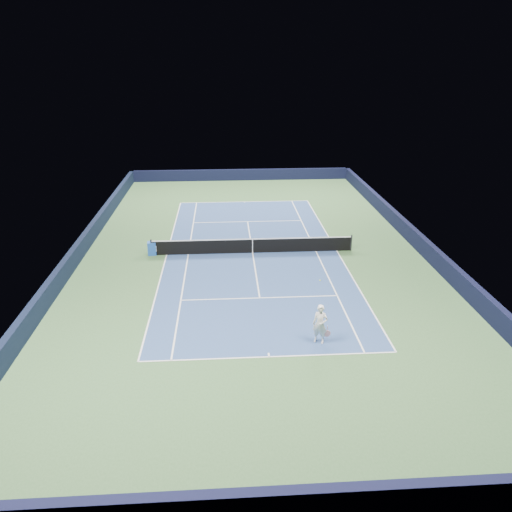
{
  "coord_description": "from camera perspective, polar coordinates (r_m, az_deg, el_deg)",
  "views": [
    {
      "loc": [
        -1.72,
        -29.71,
        11.92
      ],
      "look_at": [
        0.02,
        -3.0,
        1.0
      ],
      "focal_mm": 35.0,
      "sensor_mm": 36.0,
      "label": 1
    }
  ],
  "objects": [
    {
      "name": "tennis_net",
      "position": [
        31.87,
        -0.4,
        1.21
      ],
      "size": [
        12.9,
        0.1,
        1.07
      ],
      "color": "black",
      "rests_on": "ground"
    },
    {
      "name": "wall_right",
      "position": [
        34.2,
        18.03,
        1.64
      ],
      "size": [
        0.35,
        40.0,
        1.1
      ],
      "primitive_type": "cube",
      "color": "black",
      "rests_on": "ground"
    },
    {
      "name": "court_surface",
      "position": [
        32.06,
        -0.39,
        0.37
      ],
      "size": [
        10.97,
        23.77,
        0.01
      ],
      "primitive_type": "cube",
      "color": "navy",
      "rests_on": "ground"
    },
    {
      "name": "sponsor_cube",
      "position": [
        32.31,
        -11.81,
        0.86
      ],
      "size": [
        0.59,
        0.52,
        0.85
      ],
      "color": "#1E4FB5",
      "rests_on": "ground"
    },
    {
      "name": "wall_near",
      "position": [
        15.16,
        4.54,
        -26.47
      ],
      "size": [
        22.0,
        0.35,
        1.1
      ],
      "primitive_type": "cube",
      "color": "black",
      "rests_on": "ground"
    },
    {
      "name": "sideline_doubles_left",
      "position": [
        32.23,
        -10.18,
        0.14
      ],
      "size": [
        0.08,
        23.77,
        0.0
      ],
      "primitive_type": "cube",
      "color": "white",
      "rests_on": "ground"
    },
    {
      "name": "center_service_line",
      "position": [
        32.05,
        -0.39,
        0.38
      ],
      "size": [
        0.08,
        12.8,
        0.0
      ],
      "primitive_type": "cube",
      "color": "white",
      "rests_on": "ground"
    },
    {
      "name": "baseline_near",
      "position": [
        21.51,
        1.51,
        -11.44
      ],
      "size": [
        10.97,
        0.08,
        0.0
      ],
      "primitive_type": "cube",
      "color": "white",
      "rests_on": "ground"
    },
    {
      "name": "baseline_far",
      "position": [
        43.3,
        -1.33,
        6.22
      ],
      "size": [
        10.97,
        0.08,
        0.0
      ],
      "primitive_type": "cube",
      "color": "white",
      "rests_on": "ground"
    },
    {
      "name": "ground",
      "position": [
        32.06,
        -0.39,
        0.37
      ],
      "size": [
        40.0,
        40.0,
        0.0
      ],
      "primitive_type": "plane",
      "color": "#375B32",
      "rests_on": "ground"
    },
    {
      "name": "center_mark_far",
      "position": [
        43.16,
        -1.32,
        6.17
      ],
      "size": [
        0.08,
        0.3,
        0.0
      ],
      "primitive_type": "cube",
      "color": "white",
      "rests_on": "ground"
    },
    {
      "name": "tennis_player",
      "position": [
        22.2,
        7.35,
        -7.74
      ],
      "size": [
        0.87,
        1.37,
        2.59
      ],
      "color": "white",
      "rests_on": "ground"
    },
    {
      "name": "center_mark_near",
      "position": [
        21.63,
        1.47,
        -11.22
      ],
      "size": [
        0.08,
        0.3,
        0.0
      ],
      "primitive_type": "cube",
      "color": "white",
      "rests_on": "ground"
    },
    {
      "name": "service_line_far",
      "position": [
        38.06,
        -0.96,
        3.95
      ],
      "size": [
        8.23,
        0.08,
        0.0
      ],
      "primitive_type": "cube",
      "color": "white",
      "rests_on": "ground"
    },
    {
      "name": "wall_far",
      "position": [
        50.85,
        -1.73,
        9.26
      ],
      "size": [
        22.0,
        0.35,
        1.1
      ],
      "primitive_type": "cube",
      "color": "black",
      "rests_on": "ground"
    },
    {
      "name": "sideline_singles_right",
      "position": [
        32.54,
        6.86,
        0.55
      ],
      "size": [
        0.08,
        23.77,
        0.0
      ],
      "primitive_type": "cube",
      "color": "white",
      "rests_on": "ground"
    },
    {
      "name": "sideline_doubles_right",
      "position": [
        32.81,
        9.21,
        0.61
      ],
      "size": [
        0.08,
        23.77,
        0.0
      ],
      "primitive_type": "cube",
      "color": "white",
      "rests_on": "ground"
    },
    {
      "name": "sideline_singles_left",
      "position": [
        32.1,
        -7.75,
        0.2
      ],
      "size": [
        0.08,
        23.77,
        0.0
      ],
      "primitive_type": "cube",
      "color": "white",
      "rests_on": "ground"
    },
    {
      "name": "wall_left",
      "position": [
        33.09,
        -19.46,
        0.77
      ],
      "size": [
        0.35,
        40.0,
        1.1
      ],
      "primitive_type": "cube",
      "color": "black",
      "rests_on": "ground"
    },
    {
      "name": "service_line_near",
      "position": [
        26.23,
        0.43,
        -4.81
      ],
      "size": [
        8.23,
        0.08,
        0.0
      ],
      "primitive_type": "cube",
      "color": "white",
      "rests_on": "ground"
    }
  ]
}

